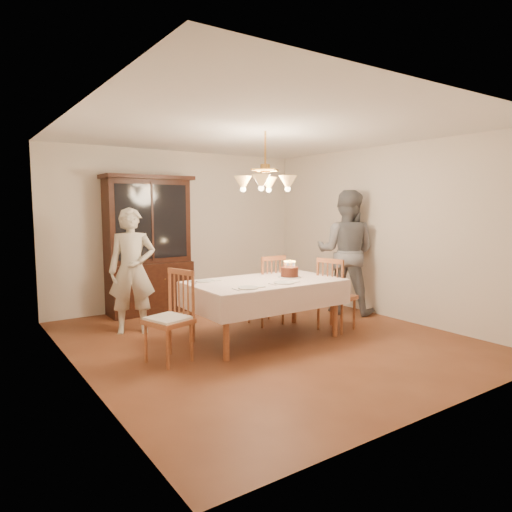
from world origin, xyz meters
TOP-DOWN VIEW (x-y plane):
  - ground at (0.00, 0.00)m, footprint 5.00×5.00m
  - room_shell at (0.00, 0.00)m, footprint 5.00×5.00m
  - dining_table at (0.00, 0.00)m, footprint 1.90×1.10m
  - china_hutch at (-0.65, 2.25)m, footprint 1.38×0.54m
  - chair_far_side at (0.45, 0.60)m, footprint 0.44×0.42m
  - chair_left_end at (-1.35, -0.10)m, footprint 0.53×0.54m
  - chair_right_end at (1.05, -0.20)m, footprint 0.52×0.54m
  - elderly_woman at (-1.27, 1.26)m, footprint 0.71×0.60m
  - adult_in_grey at (1.90, 0.47)m, footprint 1.14×1.19m
  - birthday_cake at (0.40, 0.01)m, footprint 0.30×0.30m
  - place_setting_near_left at (-0.47, -0.35)m, footprint 0.38×0.23m
  - place_setting_near_right at (0.08, -0.30)m, footprint 0.40×0.25m
  - place_setting_far_left at (-0.65, 0.35)m, footprint 0.37×0.23m
  - chandelier at (-0.00, -0.00)m, footprint 0.62×0.62m

SIDE VIEW (x-z plane):
  - ground at x=0.00m, z-range 0.00..0.00m
  - chair_far_side at x=0.45m, z-range -0.06..0.94m
  - chair_right_end at x=1.05m, z-range -0.06..0.94m
  - chair_left_end at x=-1.35m, z-range -0.05..0.95m
  - dining_table at x=0.00m, z-range 0.30..1.06m
  - place_setting_far_left at x=-0.65m, z-range 0.76..0.77m
  - place_setting_near_left at x=-0.47m, z-range 0.76..0.77m
  - place_setting_near_right at x=0.08m, z-range 0.76..0.77m
  - birthday_cake at x=0.40m, z-range 0.71..0.93m
  - elderly_woman at x=-1.27m, z-range 0.00..1.67m
  - adult_in_grey at x=1.90m, z-range 0.00..1.94m
  - china_hutch at x=-0.65m, z-range -0.04..2.12m
  - room_shell at x=0.00m, z-range -0.92..4.08m
  - chandelier at x=0.00m, z-range 1.61..2.34m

